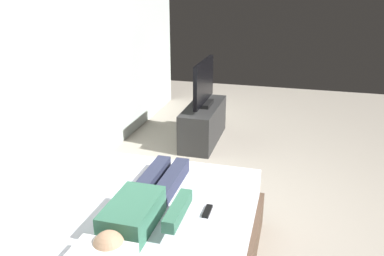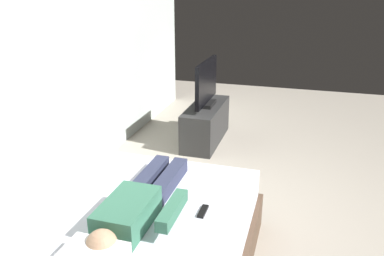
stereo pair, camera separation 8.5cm
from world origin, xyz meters
The scene contains 7 objects.
ground_plane centered at (0.00, 0.00, 0.00)m, with size 10.00×10.00×0.00m, color #ADA393.
back_wall centered at (0.40, 1.77, 1.40)m, with size 6.40×0.10×2.80m, color silver.
bed centered at (-0.83, 0.48, 0.26)m, with size 1.91×1.51×0.54m.
person centered at (-0.80, 0.46, 0.62)m, with size 1.26×0.46×0.18m.
remote centered at (-0.65, 0.05, 0.55)m, with size 0.15×0.04×0.02m, color black.
tv_stand centered at (1.83, 0.68, 0.25)m, with size 1.10×0.40×0.50m, color #2D2D2D.
tv centered at (1.83, 0.68, 0.78)m, with size 0.88×0.20×0.59m.
Camera 1 is at (-2.83, -0.44, 1.99)m, focal length 35.91 mm.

